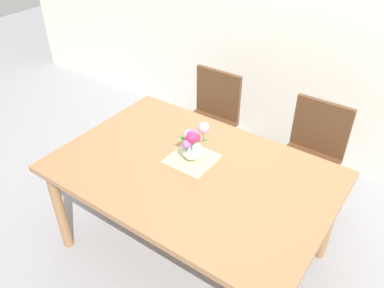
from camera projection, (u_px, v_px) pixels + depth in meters
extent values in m
plane|color=#939399|center=(192.00, 249.00, 2.80)|extent=(12.00, 12.00, 0.00)
cube|color=silver|center=(309.00, 0.00, 3.06)|extent=(7.00, 0.10, 2.80)
cube|color=#9E7047|center=(192.00, 172.00, 2.38)|extent=(1.69, 1.13, 0.04)
cylinder|color=#9E7047|center=(60.00, 210.00, 2.64)|extent=(0.07, 0.07, 0.71)
cylinder|color=#9E7047|center=(152.00, 143.00, 3.28)|extent=(0.07, 0.07, 0.71)
cylinder|color=#9E7047|center=(329.00, 220.00, 2.56)|extent=(0.07, 0.07, 0.71)
cube|color=brown|center=(205.00, 126.00, 3.30)|extent=(0.42, 0.42, 0.04)
cylinder|color=brown|center=(211.00, 166.00, 3.23)|extent=(0.04, 0.04, 0.44)
cylinder|color=brown|center=(176.00, 152.00, 3.40)|extent=(0.04, 0.04, 0.44)
cylinder|color=brown|center=(232.00, 146.00, 3.47)|extent=(0.04, 0.04, 0.44)
cylinder|color=brown|center=(199.00, 133.00, 3.64)|extent=(0.04, 0.04, 0.44)
cube|color=brown|center=(218.00, 94.00, 3.29)|extent=(0.42, 0.04, 0.42)
cube|color=brown|center=(306.00, 164.00, 2.88)|extent=(0.42, 0.42, 0.04)
cylinder|color=brown|center=(315.00, 211.00, 2.81)|extent=(0.04, 0.04, 0.44)
cylinder|color=brown|center=(269.00, 192.00, 2.98)|extent=(0.04, 0.04, 0.44)
cylinder|color=brown|center=(331.00, 184.00, 3.05)|extent=(0.04, 0.04, 0.44)
cylinder|color=brown|center=(289.00, 168.00, 3.22)|extent=(0.04, 0.04, 0.44)
cube|color=brown|center=(321.00, 127.00, 2.87)|extent=(0.42, 0.04, 0.42)
cube|color=#CCB789|center=(192.00, 159.00, 2.45)|extent=(0.28, 0.28, 0.01)
sphere|color=silver|center=(192.00, 150.00, 2.41)|extent=(0.13, 0.13, 0.13)
sphere|color=#EA9EBC|center=(204.00, 128.00, 2.34)|extent=(0.07, 0.07, 0.07)
cylinder|color=#478438|center=(204.00, 135.00, 2.37)|extent=(0.01, 0.01, 0.10)
sphere|color=#D12D66|center=(196.00, 137.00, 2.34)|extent=(0.05, 0.05, 0.05)
cylinder|color=#478438|center=(196.00, 141.00, 2.36)|extent=(0.01, 0.01, 0.06)
sphere|color=#B266C6|center=(192.00, 135.00, 2.31)|extent=(0.06, 0.06, 0.06)
cylinder|color=#478438|center=(192.00, 141.00, 2.33)|extent=(0.01, 0.01, 0.09)
sphere|color=#EA9EBC|center=(189.00, 134.00, 2.33)|extent=(0.07, 0.07, 0.07)
cylinder|color=#478438|center=(189.00, 140.00, 2.35)|extent=(0.01, 0.01, 0.08)
sphere|color=#B266C6|center=(187.00, 144.00, 2.29)|extent=(0.05, 0.05, 0.05)
cylinder|color=#478438|center=(187.00, 148.00, 2.31)|extent=(0.01, 0.01, 0.06)
sphere|color=#D12D66|center=(192.00, 137.00, 2.27)|extent=(0.07, 0.07, 0.07)
cylinder|color=#478438|center=(192.00, 144.00, 2.30)|extent=(0.01, 0.01, 0.10)
ellipsoid|color=#478438|center=(184.00, 139.00, 2.40)|extent=(0.07, 0.03, 0.02)
ellipsoid|color=#478438|center=(185.00, 140.00, 2.33)|extent=(0.05, 0.07, 0.03)
ellipsoid|color=#478438|center=(205.00, 140.00, 2.33)|extent=(0.07, 0.04, 0.03)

